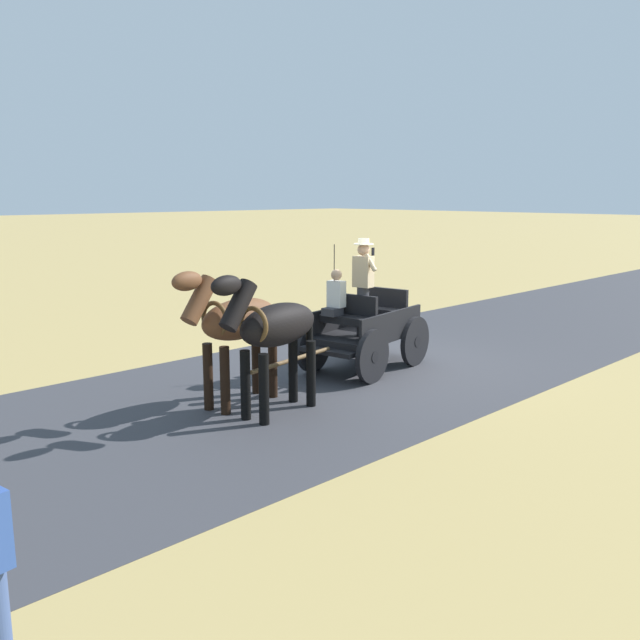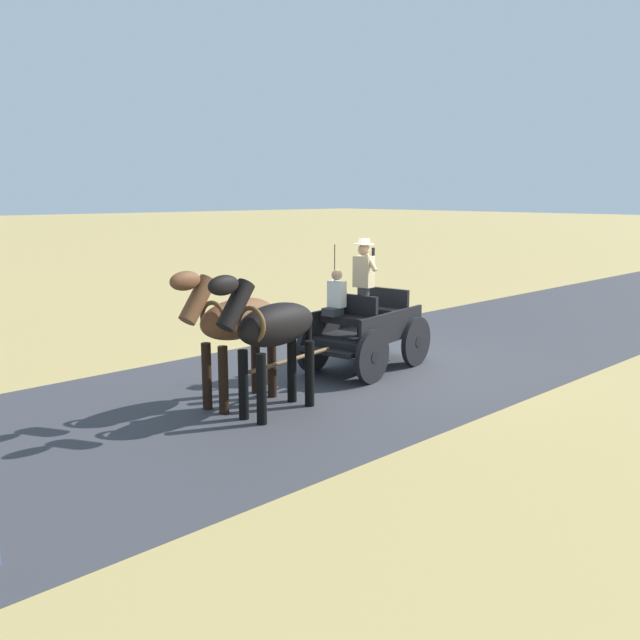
# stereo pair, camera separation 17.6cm
# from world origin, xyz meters

# --- Properties ---
(ground_plane) EXTENTS (200.00, 200.00, 0.00)m
(ground_plane) POSITION_xyz_m (0.00, 0.00, 0.00)
(ground_plane) COLOR tan
(road_surface) EXTENTS (6.19, 160.00, 0.01)m
(road_surface) POSITION_xyz_m (0.00, 0.00, 0.00)
(road_surface) COLOR #38383D
(road_surface) RESTS_ON ground
(horse_drawn_carriage) EXTENTS (1.78, 4.51, 2.50)m
(horse_drawn_carriage) POSITION_xyz_m (0.04, 0.72, 0.82)
(horse_drawn_carriage) COLOR black
(horse_drawn_carriage) RESTS_ON ground
(horse_near_side) EXTENTS (0.78, 2.15, 2.21)m
(horse_near_side) POSITION_xyz_m (-0.83, 3.65, 1.32)
(horse_near_side) COLOR black
(horse_near_side) RESTS_ON ground
(horse_off_side) EXTENTS (0.79, 2.15, 2.21)m
(horse_off_side) POSITION_xyz_m (-0.05, 3.78, 1.32)
(horse_off_side) COLOR brown
(horse_off_side) RESTS_ON ground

